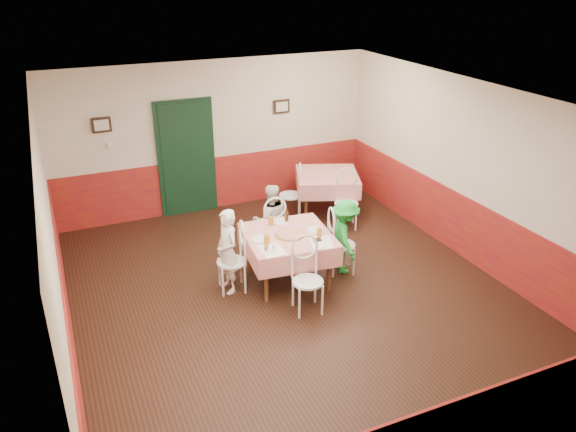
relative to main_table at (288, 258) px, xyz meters
name	(u,v)px	position (x,y,z in m)	size (l,w,h in m)	color
floor	(293,294)	(-0.10, -0.40, -0.38)	(7.00, 7.00, 0.00)	black
ceiling	(294,100)	(-0.10, -0.40, 2.42)	(7.00, 7.00, 0.00)	white
back_wall	(216,136)	(-0.10, 3.10, 1.02)	(6.00, 0.10, 2.80)	beige
front_wall	(469,360)	(-0.10, -3.90, 1.02)	(6.00, 0.10, 2.80)	beige
left_wall	(53,246)	(-3.10, -0.40, 1.02)	(0.10, 7.00, 2.80)	beige
right_wall	(472,174)	(2.90, -0.40, 1.02)	(0.10, 7.00, 2.80)	beige
wainscot_back	(219,182)	(-0.10, 3.08, 0.12)	(6.00, 0.03, 1.00)	maroon
wainscot_left	(67,312)	(-3.08, -0.40, 0.12)	(0.03, 7.00, 1.00)	maroon
wainscot_right	(464,227)	(2.89, -0.40, 0.12)	(0.03, 7.00, 1.00)	maroon
door	(187,159)	(-0.70, 3.05, 0.68)	(0.96, 0.06, 2.10)	black
picture_left	(101,125)	(-2.10, 3.05, 1.48)	(0.32, 0.03, 0.26)	black
picture_right	(282,106)	(1.20, 3.05, 1.48)	(0.32, 0.03, 0.26)	black
thermostat	(110,144)	(-2.00, 3.05, 1.12)	(0.10, 0.03, 0.10)	white
main_table	(288,258)	(0.00, 0.00, 0.00)	(1.22, 1.22, 0.77)	red
second_table	(327,193)	(1.69, 2.03, 0.00)	(1.12, 1.12, 0.77)	red
chair_left	(231,262)	(-0.85, 0.08, 0.08)	(0.42, 0.42, 0.90)	white
chair_right	(341,245)	(0.85, -0.08, 0.08)	(0.42, 0.42, 0.90)	white
chair_far	(272,229)	(0.08, 0.85, 0.08)	(0.42, 0.42, 0.90)	white
chair_near	(308,282)	(-0.08, -0.85, 0.08)	(0.42, 0.42, 0.90)	white
chair_second_a	(291,195)	(0.94, 2.03, 0.08)	(0.42, 0.42, 0.90)	white
chair_second_b	(346,204)	(1.69, 1.28, 0.08)	(0.42, 0.42, 0.90)	white
pizza	(290,234)	(0.02, -0.03, 0.40)	(0.42, 0.42, 0.03)	#B74723
plate_left	(260,239)	(-0.43, 0.01, 0.39)	(0.25, 0.25, 0.01)	white
plate_right	(315,230)	(0.42, -0.03, 0.39)	(0.25, 0.25, 0.01)	white
plate_far	(281,222)	(0.07, 0.42, 0.39)	(0.25, 0.25, 0.01)	white
glass_a	(267,240)	(-0.41, -0.19, 0.46)	(0.08, 0.08, 0.14)	#BF7219
glass_b	(319,232)	(0.38, -0.25, 0.45)	(0.07, 0.07, 0.13)	#BF7219
glass_c	(271,221)	(-0.11, 0.39, 0.45)	(0.07, 0.07, 0.13)	#BF7219
beer_bottle	(287,216)	(0.15, 0.40, 0.49)	(0.06, 0.06, 0.21)	#381C0A
shaker_a	(268,249)	(-0.47, -0.38, 0.43)	(0.04, 0.04, 0.09)	silver
shaker_b	(274,249)	(-0.39, -0.41, 0.43)	(0.04, 0.04, 0.09)	silver
shaker_c	(266,248)	(-0.48, -0.34, 0.43)	(0.04, 0.04, 0.09)	#B23319
menu_left	(272,250)	(-0.40, -0.36, 0.39)	(0.30, 0.40, 0.00)	white
menu_right	(321,242)	(0.33, -0.42, 0.39)	(0.30, 0.40, 0.00)	white
wallet	(317,240)	(0.30, -0.35, 0.40)	(0.11, 0.09, 0.02)	black
diner_left	(227,251)	(-0.90, 0.09, 0.25)	(0.46, 0.30, 1.25)	gray
diner_far	(271,220)	(0.09, 0.90, 0.22)	(0.58, 0.45, 1.19)	gray
diner_right	(345,237)	(0.90, -0.09, 0.21)	(0.75, 0.43, 1.17)	gray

